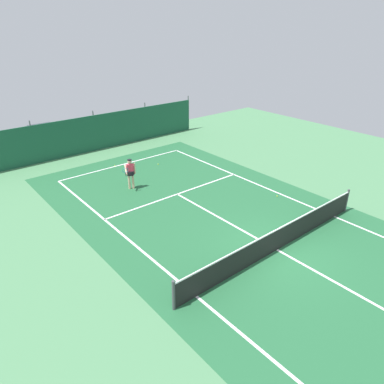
# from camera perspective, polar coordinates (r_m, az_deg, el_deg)

# --- Properties ---
(ground_plane) EXTENTS (36.00, 36.00, 0.00)m
(ground_plane) POSITION_cam_1_polar(r_m,az_deg,el_deg) (14.52, 13.34, -8.94)
(ground_plane) COLOR #4C8456
(court_surface) EXTENTS (11.02, 26.60, 0.01)m
(court_surface) POSITION_cam_1_polar(r_m,az_deg,el_deg) (14.52, 13.34, -8.93)
(court_surface) COLOR #236038
(court_surface) RESTS_ON ground
(tennis_net) EXTENTS (10.12, 0.10, 1.10)m
(tennis_net) POSITION_cam_1_polar(r_m,az_deg,el_deg) (14.24, 13.55, -7.25)
(tennis_net) COLOR black
(tennis_net) RESTS_ON ground
(back_fence) EXTENTS (16.30, 0.98, 2.70)m
(back_fence) POSITION_cam_1_polar(r_m,az_deg,el_deg) (25.98, -15.43, 8.15)
(back_fence) COLOR #195138
(back_fence) RESTS_ON ground
(tennis_player) EXTENTS (0.85, 0.64, 1.64)m
(tennis_player) POSITION_cam_1_polar(r_m,az_deg,el_deg) (18.93, -9.79, 3.19)
(tennis_player) COLOR #D8AD8C
(tennis_player) RESTS_ON ground
(tennis_ball_near_player) EXTENTS (0.07, 0.07, 0.07)m
(tennis_ball_near_player) POSITION_cam_1_polar(r_m,az_deg,el_deg) (18.66, 13.39, -0.64)
(tennis_ball_near_player) COLOR #CCDB33
(tennis_ball_near_player) RESTS_ON ground
(tennis_ball_midcourt) EXTENTS (0.07, 0.07, 0.07)m
(tennis_ball_midcourt) POSITION_cam_1_polar(r_m,az_deg,el_deg) (22.35, -5.41, 4.44)
(tennis_ball_midcourt) COLOR #CCDB33
(tennis_ball_midcourt) RESTS_ON ground
(tennis_ball_by_sideline) EXTENTS (0.07, 0.07, 0.07)m
(tennis_ball_by_sideline) POSITION_cam_1_polar(r_m,az_deg,el_deg) (22.51, -12.17, 4.12)
(tennis_ball_by_sideline) COLOR #CCDB33
(tennis_ball_by_sideline) RESTS_ON ground
(parked_car) EXTENTS (2.19, 4.29, 1.68)m
(parked_car) POSITION_cam_1_polar(r_m,az_deg,el_deg) (26.50, -22.41, 7.86)
(parked_car) COLOR maroon
(parked_car) RESTS_ON ground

